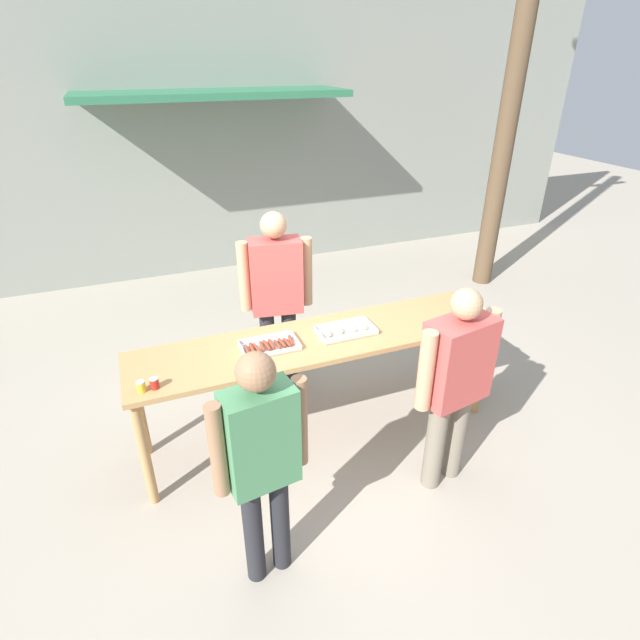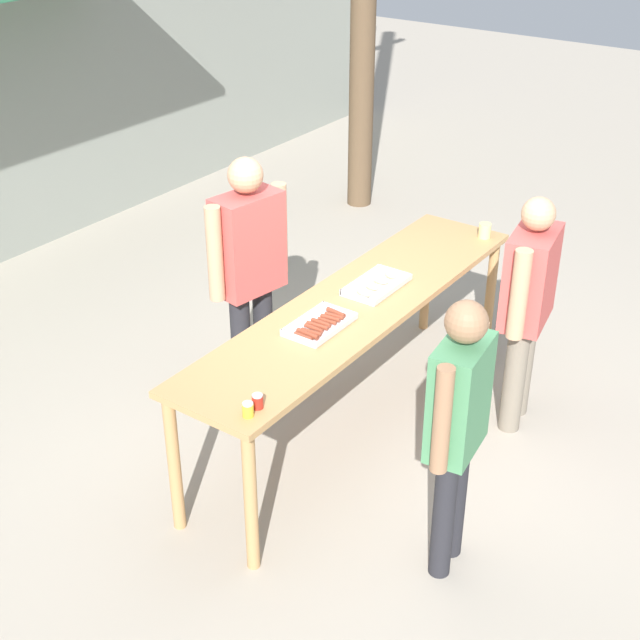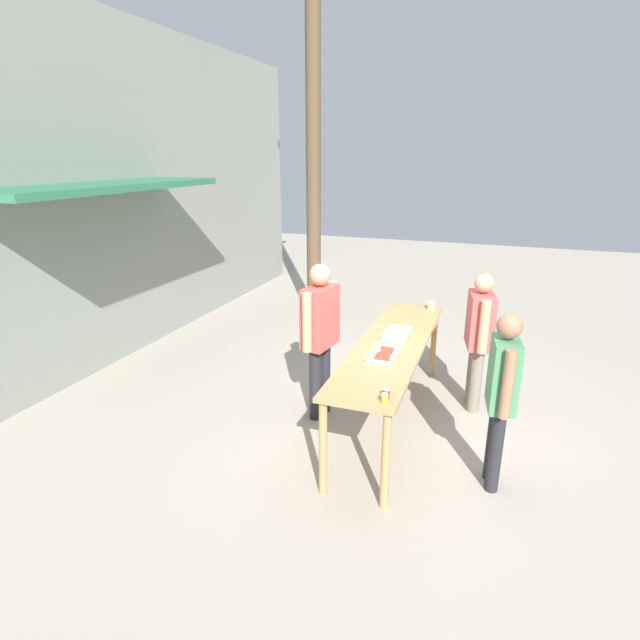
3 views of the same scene
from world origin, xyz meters
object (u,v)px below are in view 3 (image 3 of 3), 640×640
object	(u,v)px
food_tray_buns	(397,334)
person_customer_with_cup	(479,332)
person_server_behind_table	(320,329)
utility_pole	(313,115)
beer_cup	(431,305)
person_customer_holding_hotdog	(502,387)
food_tray_sausages	(384,355)
condiment_jar_mustard	(385,398)
condiment_jar_ketchup	(386,393)

from	to	relation	value
food_tray_buns	person_customer_with_cup	size ratio (longest dim) A/B	0.28
person_server_behind_table	person_customer_with_cup	distance (m)	1.75
utility_pole	beer_cup	bearing A→B (deg)	-130.51
person_server_behind_table	person_customer_holding_hotdog	size ratio (longest dim) A/B	1.08
beer_cup	person_server_behind_table	size ratio (longest dim) A/B	0.06
food_tray_buns	person_server_behind_table	world-z (taller)	person_server_behind_table
person_customer_holding_hotdog	person_customer_with_cup	world-z (taller)	person_customer_holding_hotdog
food_tray_sausages	utility_pole	xyz separation A→B (m)	(3.68, 2.11, 2.41)
beer_cup	person_customer_holding_hotdog	distance (m)	2.24
beer_cup	utility_pole	world-z (taller)	utility_pole
food_tray_sausages	utility_pole	world-z (taller)	utility_pole
person_server_behind_table	person_customer_holding_hotdog	world-z (taller)	person_server_behind_table
condiment_jar_mustard	person_server_behind_table	world-z (taller)	person_server_behind_table
food_tray_buns	condiment_jar_mustard	xyz separation A→B (m)	(-1.53, -0.22, 0.02)
condiment_jar_ketchup	beer_cup	distance (m)	2.54
person_server_behind_table	person_customer_with_cup	xyz separation A→B (m)	(0.76, -1.58, -0.09)
food_tray_sausages	person_customer_with_cup	distance (m)	1.33
person_customer_holding_hotdog	utility_pole	size ratio (longest dim) A/B	0.24
beer_cup	utility_pole	size ratio (longest dim) A/B	0.02
condiment_jar_mustard	person_customer_with_cup	size ratio (longest dim) A/B	0.05
food_tray_buns	condiment_jar_mustard	distance (m)	1.54
person_customer_with_cup	food_tray_buns	bearing A→B (deg)	-71.96
person_customer_holding_hotdog	food_tray_buns	bearing A→B (deg)	-139.56
condiment_jar_mustard	person_customer_holding_hotdog	size ratio (longest dim) A/B	0.05
condiment_jar_ketchup	person_customer_with_cup	xyz separation A→B (m)	(1.88, -0.61, -0.04)
condiment_jar_ketchup	utility_pole	xyz separation A→B (m)	(4.51, 2.32, 2.39)
food_tray_buns	beer_cup	distance (m)	1.11
food_tray_buns	utility_pole	bearing A→B (deg)	34.51
food_tray_buns	condiment_jar_ketchup	world-z (taller)	condiment_jar_ketchup
food_tray_sausages	food_tray_buns	xyz separation A→B (m)	(0.62, 0.00, 0.00)
person_customer_with_cup	utility_pole	xyz separation A→B (m)	(2.62, 2.92, 2.43)
person_customer_holding_hotdog	utility_pole	world-z (taller)	utility_pole
person_server_behind_table	person_customer_holding_hotdog	distance (m)	1.94
condiment_jar_mustard	condiment_jar_ketchup	distance (m)	0.08
condiment_jar_mustard	utility_pole	distance (m)	5.67
food_tray_sausages	beer_cup	distance (m)	1.72
food_tray_sausages	food_tray_buns	size ratio (longest dim) A/B	0.94
person_server_behind_table	person_customer_with_cup	size ratio (longest dim) A/B	1.09
food_tray_buns	condiment_jar_ketchup	xyz separation A→B (m)	(-1.44, -0.21, 0.02)
food_tray_buns	utility_pole	xyz separation A→B (m)	(3.06, 2.11, 2.41)
condiment_jar_mustard	utility_pole	xyz separation A→B (m)	(4.59, 2.32, 2.39)
condiment_jar_mustard	beer_cup	bearing A→B (deg)	0.31
food_tray_buns	person_server_behind_table	distance (m)	0.83
beer_cup	person_customer_holding_hotdog	size ratio (longest dim) A/B	0.07
condiment_jar_mustard	food_tray_sausages	bearing A→B (deg)	13.34
utility_pole	condiment_jar_mustard	bearing A→B (deg)	-153.16
food_tray_buns	condiment_jar_ketchup	size ratio (longest dim) A/B	5.80
food_tray_buns	person_customer_holding_hotdog	size ratio (longest dim) A/B	0.28
condiment_jar_mustard	beer_cup	world-z (taller)	beer_cup
food_tray_buns	beer_cup	size ratio (longest dim) A/B	4.31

